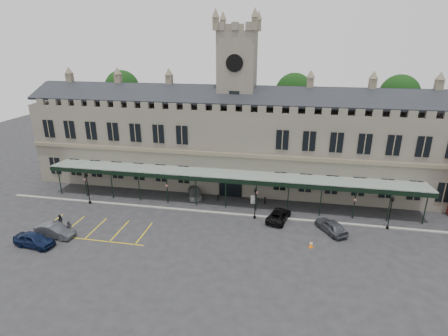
% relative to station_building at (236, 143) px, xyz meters
% --- Properties ---
extents(ground, '(140.00, 140.00, 0.00)m').
position_rel_station_building_xyz_m(ground, '(0.00, -15.91, -6.47)').
color(ground, '#242426').
extents(station_building, '(60.00, 10.36, 17.30)m').
position_rel_station_building_xyz_m(station_building, '(0.00, 0.00, 0.00)').
color(station_building, '#615C51').
rests_on(station_building, ground).
extents(clock_tower, '(5.60, 5.60, 24.80)m').
position_rel_station_building_xyz_m(clock_tower, '(0.00, 0.09, 6.64)').
color(clock_tower, '#615C51').
rests_on(clock_tower, ground).
extents(canopy, '(50.00, 4.10, 4.30)m').
position_rel_station_building_xyz_m(canopy, '(0.00, -8.45, -4.06)').
color(canopy, '#8C9E93').
rests_on(canopy, ground).
extents(kerb, '(60.00, 0.40, 0.12)m').
position_rel_station_building_xyz_m(kerb, '(0.00, -10.41, -6.41)').
color(kerb, gray).
rests_on(kerb, ground).
extents(parking_markings, '(16.00, 6.00, 0.01)m').
position_rel_station_building_xyz_m(parking_markings, '(-14.00, -17.41, -6.47)').
color(parking_markings, gold).
rests_on(parking_markings, ground).
extents(tree_behind_left, '(6.00, 6.00, 16.00)m').
position_rel_station_building_xyz_m(tree_behind_left, '(-22.00, 9.09, 6.35)').
color(tree_behind_left, '#332314').
rests_on(tree_behind_left, ground).
extents(tree_behind_mid, '(6.00, 6.00, 16.00)m').
position_rel_station_building_xyz_m(tree_behind_mid, '(8.00, 9.09, 6.35)').
color(tree_behind_mid, '#332314').
rests_on(tree_behind_mid, ground).
extents(tree_behind_right, '(6.00, 6.00, 16.00)m').
position_rel_station_building_xyz_m(tree_behind_right, '(24.00, 9.09, 6.35)').
color(tree_behind_right, '#332314').
rests_on(tree_behind_right, ground).
extents(lamp_post_left, '(0.43, 0.43, 4.56)m').
position_rel_station_building_xyz_m(lamp_post_left, '(-18.33, -10.82, -3.76)').
color(lamp_post_left, black).
rests_on(lamp_post_left, ground).
extents(lamp_post_mid, '(0.40, 0.40, 4.18)m').
position_rel_station_building_xyz_m(lamp_post_mid, '(4.06, -10.94, -3.99)').
color(lamp_post_mid, black).
rests_on(lamp_post_mid, ground).
extents(lamp_post_right, '(0.40, 0.40, 4.19)m').
position_rel_station_building_xyz_m(lamp_post_right, '(19.62, -10.62, -3.98)').
color(lamp_post_right, black).
rests_on(lamp_post_right, ground).
extents(traffic_cone, '(0.45, 0.45, 0.72)m').
position_rel_station_building_xyz_m(traffic_cone, '(10.63, -16.30, -6.12)').
color(traffic_cone, orange).
rests_on(traffic_cone, ground).
extents(sign_board, '(0.72, 0.12, 1.24)m').
position_rel_station_building_xyz_m(sign_board, '(3.44, -6.84, -5.86)').
color(sign_board, black).
rests_on(sign_board, ground).
extents(bollard_left, '(0.15, 0.15, 0.83)m').
position_rel_station_building_xyz_m(bollard_left, '(-1.44, -6.72, -6.05)').
color(bollard_left, black).
rests_on(bollard_left, ground).
extents(bollard_right, '(0.17, 0.17, 0.97)m').
position_rel_station_building_xyz_m(bollard_right, '(4.98, -6.51, -5.98)').
color(bollard_right, black).
rests_on(bollard_right, ground).
extents(car_left_a, '(4.67, 2.33, 1.53)m').
position_rel_station_building_xyz_m(car_left_a, '(-18.41, -21.54, -5.70)').
color(car_left_a, black).
rests_on(car_left_a, ground).
extents(car_left_b, '(4.72, 2.15, 1.50)m').
position_rel_station_building_xyz_m(car_left_b, '(-17.50, -19.35, -5.72)').
color(car_left_b, '#3E4046').
rests_on(car_left_b, ground).
extents(car_taxi, '(3.11, 4.64, 1.25)m').
position_rel_station_building_xyz_m(car_taxi, '(-5.00, -5.91, -5.84)').
color(car_taxi, gray).
rests_on(car_taxi, ground).
extents(car_van, '(3.28, 5.01, 1.28)m').
position_rel_station_building_xyz_m(car_van, '(7.00, -10.85, -5.83)').
color(car_van, black).
rests_on(car_van, ground).
extents(car_right_a, '(3.86, 4.67, 1.50)m').
position_rel_station_building_xyz_m(car_right_a, '(13.00, -12.60, -5.72)').
color(car_right_a, '#3E4046').
rests_on(car_right_a, ground).
extents(person_a, '(0.76, 0.76, 1.78)m').
position_rel_station_building_xyz_m(person_a, '(-15.95, -18.90, -5.58)').
color(person_a, black).
rests_on(person_a, ground).
extents(person_b, '(0.95, 0.90, 1.54)m').
position_rel_station_building_xyz_m(person_b, '(-18.30, -17.23, -5.70)').
color(person_b, black).
rests_on(person_b, ground).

